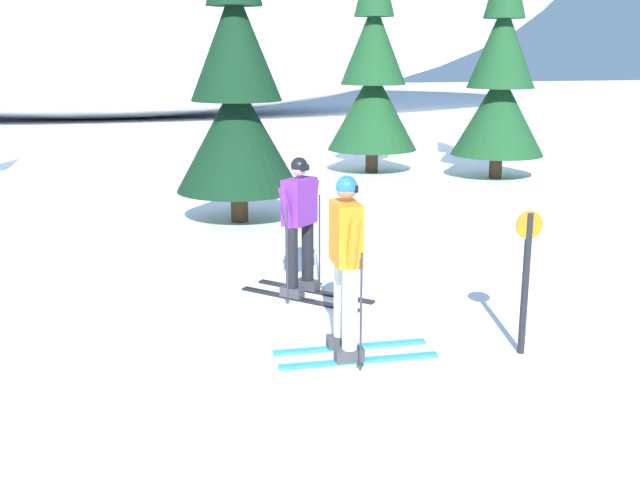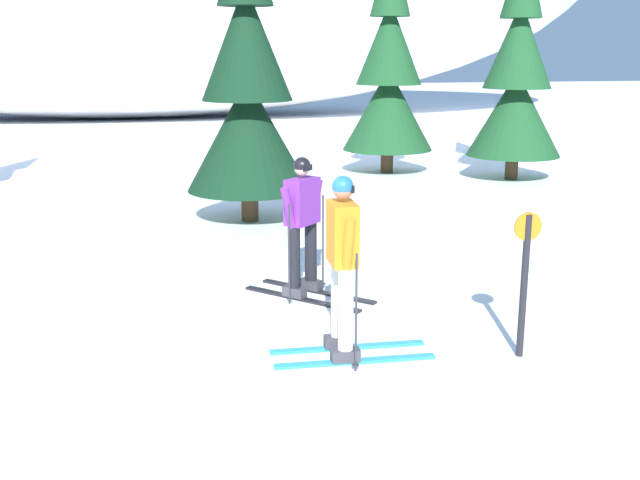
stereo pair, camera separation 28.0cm
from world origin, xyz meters
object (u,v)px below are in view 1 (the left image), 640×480
(trail_marker_post, at_px, (526,274))
(pine_tree_center_right, at_px, (373,74))
(skier_purple_jacket, at_px, (300,224))
(pine_tree_center, at_px, (236,87))
(skier_orange_jacket, at_px, (346,262))
(pine_tree_far_right, at_px, (501,78))

(trail_marker_post, bearing_deg, pine_tree_center_right, 79.88)
(skier_purple_jacket, xyz_separation_m, pine_tree_center, (-0.16, 4.35, 1.44))
(skier_orange_jacket, distance_m, skier_purple_jacket, 1.99)
(pine_tree_center_right, distance_m, pine_tree_far_right, 3.02)
(pine_tree_center_right, xyz_separation_m, trail_marker_post, (-2.04, -11.43, -1.55))
(skier_orange_jacket, relative_size, skier_purple_jacket, 1.05)
(skier_purple_jacket, distance_m, trail_marker_post, 2.92)
(pine_tree_center, distance_m, pine_tree_center_right, 6.19)
(skier_purple_jacket, distance_m, pine_tree_far_right, 9.99)
(pine_tree_center_right, bearing_deg, skier_purple_jacket, -112.66)
(skier_orange_jacket, bearing_deg, trail_marker_post, -11.11)
(pine_tree_far_right, bearing_deg, pine_tree_center_right, 148.93)
(skier_purple_jacket, bearing_deg, skier_orange_jacket, -89.30)
(skier_orange_jacket, relative_size, pine_tree_center_right, 0.32)
(pine_tree_far_right, bearing_deg, skier_purple_jacket, -130.23)
(pine_tree_center, bearing_deg, skier_purple_jacket, -87.93)
(skier_orange_jacket, distance_m, trail_marker_post, 1.77)
(pine_tree_far_right, relative_size, trail_marker_post, 3.82)
(skier_purple_jacket, distance_m, pine_tree_center, 4.58)
(pine_tree_center, height_order, pine_tree_far_right, pine_tree_center)
(skier_purple_jacket, height_order, pine_tree_far_right, pine_tree_far_right)
(pine_tree_center, xyz_separation_m, trail_marker_post, (1.92, -6.68, -1.52))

